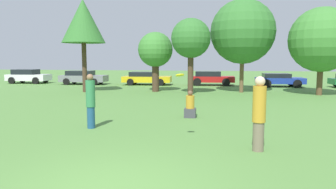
{
  "coord_description": "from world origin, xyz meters",
  "views": [
    {
      "loc": [
        1.94,
        -5.21,
        2.33
      ],
      "look_at": [
        0.26,
        4.82,
        1.2
      ],
      "focal_mm": 33.92,
      "sensor_mm": 36.0,
      "label": 1
    }
  ],
  "objects_px": {
    "tree_0": "(83,22)",
    "parked_car_yellow": "(146,78)",
    "tree_4": "(322,40)",
    "person_thrower": "(91,101)",
    "parked_car_red": "(210,78)",
    "parked_car_grey": "(83,77)",
    "frisbee": "(180,75)",
    "tree_3": "(243,32)",
    "tree_1": "(155,50)",
    "bystander_sitting": "(190,107)",
    "parked_car_white": "(28,76)",
    "tree_2": "(191,39)",
    "person_catcher": "(259,113)",
    "parked_car_blue": "(279,80)"
  },
  "relations": [
    {
      "from": "parked_car_grey",
      "to": "tree_3",
      "type": "bearing_deg",
      "value": -22.13
    },
    {
      "from": "parked_car_blue",
      "to": "tree_4",
      "type": "bearing_deg",
      "value": -78.99
    },
    {
      "from": "person_catcher",
      "to": "parked_car_white",
      "type": "bearing_deg",
      "value": -26.5
    },
    {
      "from": "parked_car_red",
      "to": "tree_1",
      "type": "bearing_deg",
      "value": -123.58
    },
    {
      "from": "person_catcher",
      "to": "tree_0",
      "type": "bearing_deg",
      "value": -31.97
    },
    {
      "from": "tree_3",
      "to": "parked_car_yellow",
      "type": "bearing_deg",
      "value": 146.68
    },
    {
      "from": "parked_car_red",
      "to": "person_catcher",
      "type": "bearing_deg",
      "value": -87.51
    },
    {
      "from": "frisbee",
      "to": "tree_2",
      "type": "xyz_separation_m",
      "value": [
        -0.92,
        12.64,
        1.77
      ]
    },
    {
      "from": "frisbee",
      "to": "parked_car_white",
      "type": "relative_size",
      "value": 0.06
    },
    {
      "from": "parked_car_grey",
      "to": "parked_car_yellow",
      "type": "height_order",
      "value": "parked_car_grey"
    },
    {
      "from": "parked_car_grey",
      "to": "parked_car_red",
      "type": "xyz_separation_m",
      "value": [
        11.78,
        0.86,
        0.0
      ]
    },
    {
      "from": "person_thrower",
      "to": "parked_car_yellow",
      "type": "relative_size",
      "value": 0.41
    },
    {
      "from": "person_catcher",
      "to": "parked_car_blue",
      "type": "xyz_separation_m",
      "value": [
        3.87,
        19.87,
        -0.36
      ]
    },
    {
      "from": "frisbee",
      "to": "tree_0",
      "type": "bearing_deg",
      "value": 123.65
    },
    {
      "from": "tree_4",
      "to": "parked_car_grey",
      "type": "bearing_deg",
      "value": 162.81
    },
    {
      "from": "person_thrower",
      "to": "person_catcher",
      "type": "bearing_deg",
      "value": 0.0
    },
    {
      "from": "tree_0",
      "to": "parked_car_red",
      "type": "bearing_deg",
      "value": 40.49
    },
    {
      "from": "parked_car_blue",
      "to": "parked_car_red",
      "type": "bearing_deg",
      "value": 170.57
    },
    {
      "from": "tree_1",
      "to": "parked_car_yellow",
      "type": "relative_size",
      "value": 0.96
    },
    {
      "from": "person_catcher",
      "to": "tree_4",
      "type": "distance_m",
      "value": 15.02
    },
    {
      "from": "parked_car_red",
      "to": "tree_0",
      "type": "bearing_deg",
      "value": -142.33
    },
    {
      "from": "person_thrower",
      "to": "parked_car_red",
      "type": "height_order",
      "value": "person_thrower"
    },
    {
      "from": "tree_0",
      "to": "parked_car_blue",
      "type": "distance_m",
      "value": 16.51
    },
    {
      "from": "person_thrower",
      "to": "tree_4",
      "type": "relative_size",
      "value": 0.33
    },
    {
      "from": "tree_0",
      "to": "parked_car_yellow",
      "type": "xyz_separation_m",
      "value": [
        2.84,
        6.96,
        -4.33
      ]
    },
    {
      "from": "frisbee",
      "to": "tree_2",
      "type": "relative_size",
      "value": 0.05
    },
    {
      "from": "tree_4",
      "to": "person_thrower",
      "type": "bearing_deg",
      "value": -131.77
    },
    {
      "from": "frisbee",
      "to": "parked_car_grey",
      "type": "height_order",
      "value": "frisbee"
    },
    {
      "from": "person_thrower",
      "to": "tree_1",
      "type": "xyz_separation_m",
      "value": [
        -0.35,
        12.42,
        2.02
      ]
    },
    {
      "from": "tree_3",
      "to": "parked_car_yellow",
      "type": "xyz_separation_m",
      "value": [
        -8.19,
        5.38,
        -3.6
      ]
    },
    {
      "from": "bystander_sitting",
      "to": "parked_car_red",
      "type": "xyz_separation_m",
      "value": [
        0.26,
        16.15,
        0.23
      ]
    },
    {
      "from": "bystander_sitting",
      "to": "parked_car_grey",
      "type": "height_order",
      "value": "parked_car_grey"
    },
    {
      "from": "tree_4",
      "to": "parked_car_white",
      "type": "xyz_separation_m",
      "value": [
        -24.95,
        6.29,
        -2.87
      ]
    },
    {
      "from": "parked_car_blue",
      "to": "frisbee",
      "type": "bearing_deg",
      "value": -109.77
    },
    {
      "from": "tree_4",
      "to": "parked_car_grey",
      "type": "xyz_separation_m",
      "value": [
        -19.06,
        5.9,
        -2.9
      ]
    },
    {
      "from": "parked_car_white",
      "to": "parked_car_yellow",
      "type": "relative_size",
      "value": 0.9
    },
    {
      "from": "tree_3",
      "to": "parked_car_yellow",
      "type": "distance_m",
      "value": 10.44
    },
    {
      "from": "tree_0",
      "to": "parked_car_yellow",
      "type": "bearing_deg",
      "value": 67.82
    },
    {
      "from": "tree_2",
      "to": "tree_4",
      "type": "relative_size",
      "value": 0.89
    },
    {
      "from": "bystander_sitting",
      "to": "person_catcher",
      "type": "bearing_deg",
      "value": -63.7
    },
    {
      "from": "bystander_sitting",
      "to": "tree_3",
      "type": "distance_m",
      "value": 11.32
    },
    {
      "from": "frisbee",
      "to": "tree_4",
      "type": "xyz_separation_m",
      "value": [
        7.44,
        13.41,
        1.67
      ]
    },
    {
      "from": "tree_2",
      "to": "tree_4",
      "type": "distance_m",
      "value": 8.39
    },
    {
      "from": "tree_2",
      "to": "tree_4",
      "type": "xyz_separation_m",
      "value": [
        8.36,
        0.77,
        -0.1
      ]
    },
    {
      "from": "bystander_sitting",
      "to": "tree_0",
      "type": "relative_size",
      "value": 0.17
    },
    {
      "from": "parked_car_yellow",
      "to": "parked_car_blue",
      "type": "distance_m",
      "value": 11.61
    },
    {
      "from": "person_catcher",
      "to": "parked_car_red",
      "type": "relative_size",
      "value": 0.46
    },
    {
      "from": "person_thrower",
      "to": "parked_car_yellow",
      "type": "xyz_separation_m",
      "value": [
        -2.44,
        18.26,
        -0.31
      ]
    },
    {
      "from": "parked_car_yellow",
      "to": "parked_car_white",
      "type": "bearing_deg",
      "value": 177.32
    },
    {
      "from": "tree_0",
      "to": "tree_1",
      "type": "height_order",
      "value": "tree_0"
    }
  ]
}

